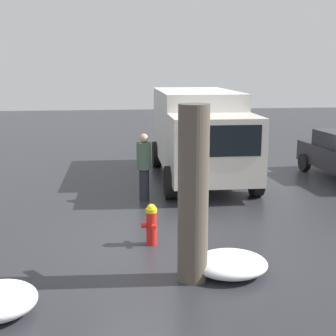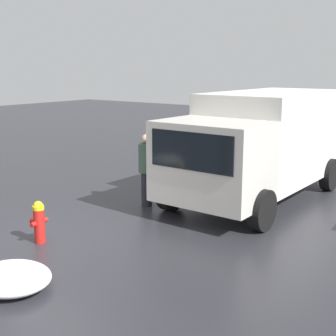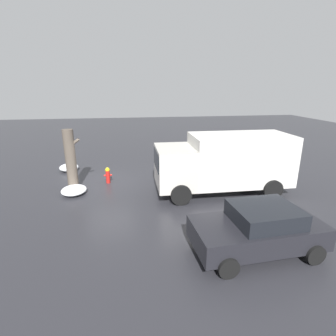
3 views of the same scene
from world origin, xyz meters
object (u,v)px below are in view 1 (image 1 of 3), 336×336
tree_trunk (193,194)px  delivery_truck (199,131)px  fire_hydrant (151,224)px  pedestrian (144,164)px

tree_trunk → delivery_truck: size_ratio=0.47×
fire_hydrant → tree_trunk: tree_trunk is taller
fire_hydrant → tree_trunk: bearing=101.9°
fire_hydrant → pedestrian: size_ratio=0.47×
fire_hydrant → pedestrian: pedestrian is taller
fire_hydrant → pedestrian: 3.27m
tree_trunk → pedestrian: (4.88, 0.47, -0.51)m
fire_hydrant → delivery_truck: size_ratio=0.13×
fire_hydrant → tree_trunk: size_ratio=0.29×
tree_trunk → delivery_truck: tree_trunk is taller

